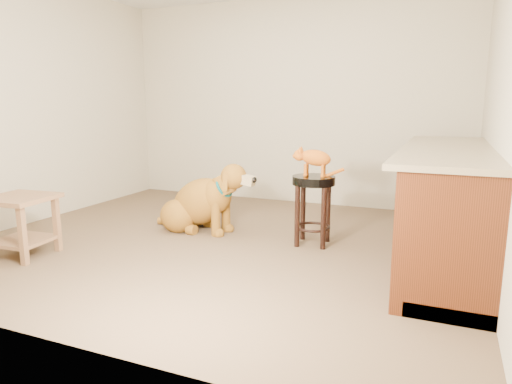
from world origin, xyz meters
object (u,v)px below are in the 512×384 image
at_px(wood_stool, 425,194).
at_px(tabby_kitten, 313,159).
at_px(golden_retriever, 201,203).
at_px(side_table, 21,217).
at_px(padded_stool, 313,196).

relative_size(wood_stool, tabby_kitten, 1.57).
height_order(golden_retriever, tabby_kitten, tabby_kitten).
xyz_separation_m(wood_stool, tabby_kitten, (-0.94, -0.92, 0.42)).
bearing_deg(golden_retriever, side_table, -124.26).
distance_m(side_table, golden_retriever, 1.64).
bearing_deg(padded_stool, tabby_kitten, 178.79).
height_order(wood_stool, tabby_kitten, tabby_kitten).
bearing_deg(wood_stool, side_table, -144.78).
relative_size(padded_stool, tabby_kitten, 1.38).
bearing_deg(golden_retriever, tabby_kitten, 4.03).
distance_m(side_table, tabby_kitten, 2.57).
xyz_separation_m(wood_stool, side_table, (-3.12, -2.20, -0.04)).
bearing_deg(padded_stool, side_table, -149.80).
bearing_deg(tabby_kitten, golden_retriever, 175.34).
xyz_separation_m(padded_stool, tabby_kitten, (-0.01, 0.00, 0.34)).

